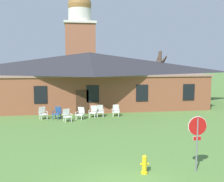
{
  "coord_description": "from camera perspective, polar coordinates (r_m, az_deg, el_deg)",
  "views": [
    {
      "loc": [
        -1.59,
        -8.34,
        4.57
      ],
      "look_at": [
        0.89,
        8.75,
        2.63
      ],
      "focal_mm": 42.06,
      "sensor_mm": 36.0,
      "label": 1
    }
  ],
  "objects": [
    {
      "name": "bare_tree_beside_building",
      "position": [
        29.69,
        10.33,
        3.51
      ],
      "size": [
        1.31,
        1.26,
        5.8
      ],
      "color": "brown",
      "rests_on": "ground"
    },
    {
      "name": "lawn_chair_far_side",
      "position": [
        21.9,
        -2.63,
        -4.29
      ],
      "size": [
        0.65,
        0.68,
        0.96
      ],
      "color": "silver",
      "rests_on": "ground"
    },
    {
      "name": "lawn_chair_left_end",
      "position": [
        20.4,
        -9.78,
        -5.18
      ],
      "size": [
        0.76,
        0.81,
        0.96
      ],
      "color": "silver",
      "rests_on": "ground"
    },
    {
      "name": "lawn_chair_right_end",
      "position": [
        21.72,
        -4.09,
        -4.4
      ],
      "size": [
        0.78,
        0.82,
        0.96
      ],
      "color": "silver",
      "rests_on": "ground"
    },
    {
      "name": "lawn_chair_under_eave",
      "position": [
        22.05,
        0.85,
        -4.22
      ],
      "size": [
        0.71,
        0.75,
        0.96
      ],
      "color": "silver",
      "rests_on": "ground"
    },
    {
      "name": "lawn_chair_near_door",
      "position": [
        21.57,
        -11.79,
        -4.6
      ],
      "size": [
        0.79,
        0.83,
        0.96
      ],
      "color": "#2D5693",
      "rests_on": "ground"
    },
    {
      "name": "brick_building",
      "position": [
        27.88,
        -4.97,
        2.8
      ],
      "size": [
        23.06,
        10.4,
        5.54
      ],
      "color": "brown",
      "rests_on": "ground"
    },
    {
      "name": "dome_tower",
      "position": [
        45.02,
        -6.93,
        10.17
      ],
      "size": [
        5.18,
        5.18,
        16.72
      ],
      "color": "#93563D",
      "rests_on": "ground"
    },
    {
      "name": "lawn_chair_middle",
      "position": [
        21.05,
        -6.86,
        -4.77
      ],
      "size": [
        0.8,
        0.84,
        0.96
      ],
      "color": "white",
      "rests_on": "ground"
    },
    {
      "name": "stop_sign",
      "position": [
        11.47,
        18.05,
        -8.67
      ],
      "size": [
        0.81,
        0.07,
        2.34
      ],
      "color": "slate",
      "rests_on": "ground"
    },
    {
      "name": "fire_hydrant",
      "position": [
        11.2,
        7.05,
        -15.61
      ],
      "size": [
        0.36,
        0.28,
        0.79
      ],
      "color": "gold",
      "rests_on": "ground"
    },
    {
      "name": "lawn_chair_by_porch",
      "position": [
        21.7,
        -14.82,
        -4.6
      ],
      "size": [
        0.8,
        0.84,
        0.96
      ],
      "color": "silver",
      "rests_on": "ground"
    }
  ]
}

